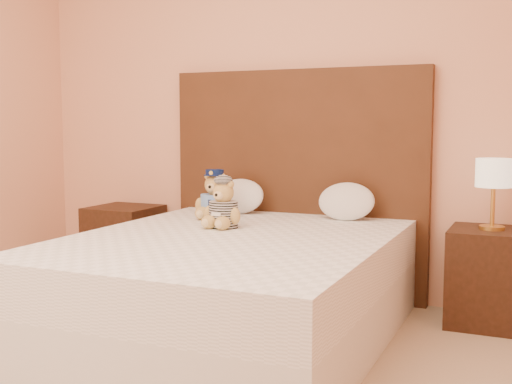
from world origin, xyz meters
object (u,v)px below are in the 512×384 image
teddy_prisoner (223,203)px  pillow_right (346,200)px  lamp (494,177)px  teddy_police (215,194)px  pillow_left (239,195)px  nightstand_left (125,244)px  nightstand_right (490,277)px  bed (231,287)px

teddy_prisoner → pillow_right: 0.81m
pillow_right → lamp: bearing=-2.0°
lamp → teddy_prisoner: 1.53m
lamp → pillow_right: (-0.86, 0.03, -0.17)m
teddy_police → pillow_left: (0.03, 0.28, -0.03)m
nightstand_left → nightstand_right: same height
bed → lamp: (1.25, 0.80, 0.57)m
teddy_police → teddy_prisoner: size_ratio=1.09×
lamp → teddy_police: bearing=-171.2°
teddy_police → pillow_right: 0.82m
nightstand_left → pillow_left: size_ratio=1.56×
pillow_left → pillow_right: pillow_right is taller
teddy_prisoner → teddy_police: bearing=131.1°
teddy_police → nightstand_right: bearing=4.6°
nightstand_left → teddy_police: bearing=-16.2°
bed → teddy_prisoner: 0.51m
nightstand_right → pillow_left: size_ratio=1.56×
teddy_prisoner → pillow_left: size_ratio=0.79×
bed → pillow_right: size_ratio=5.62×
nightstand_left → pillow_left: pillow_left is taller
bed → nightstand_left: 1.48m
teddy_police → pillow_left: teddy_police is taller
pillow_right → teddy_police: bearing=-159.8°
teddy_police → pillow_left: bearing=79.0°
nightstand_right → teddy_prisoner: bearing=-158.7°
nightstand_right → lamp: bearing=180.0°
bed → pillow_left: (-0.34, 0.83, 0.40)m
nightstand_right → teddy_prisoner: (-1.42, -0.55, 0.41)m
lamp → pillow_left: 1.60m
nightstand_left → teddy_police: 1.00m
pillow_right → nightstand_left: bearing=-179.0°
nightstand_left → lamp: (2.50, 0.00, 0.57)m
teddy_prisoner → nightstand_right: bearing=27.2°
bed → teddy_police: (-0.38, 0.55, 0.43)m
nightstand_right → lamp: 0.57m
lamp → teddy_prisoner: bearing=-158.7°
teddy_police → teddy_prisoner: (0.21, -0.30, -0.01)m
lamp → teddy_prisoner: (-1.42, -0.55, -0.16)m
bed → pillow_left: size_ratio=5.68×
bed → lamp: size_ratio=5.00×
bed → lamp: bearing=32.6°
bed → nightstand_right: (1.25, 0.80, -0.00)m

